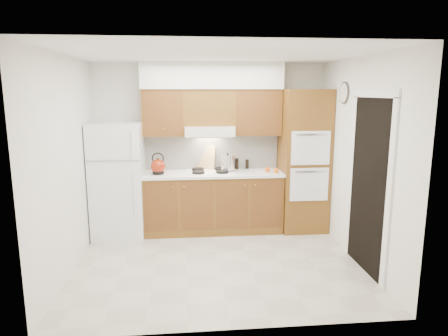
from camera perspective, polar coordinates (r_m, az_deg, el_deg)
name	(u,v)px	position (r m, az deg, el deg)	size (l,w,h in m)	color
floor	(218,262)	(5.30, -0.87, -13.27)	(3.60, 3.60, 0.00)	#BBB6A4
ceiling	(217,54)	(4.85, -0.96, 15.98)	(3.60, 3.60, 0.00)	white
wall_back	(210,147)	(6.39, -1.99, 3.08)	(3.60, 0.02, 2.60)	white
wall_left	(67,166)	(5.10, -21.52, 0.30)	(0.02, 3.00, 2.60)	white
wall_right	(358,161)	(5.36, 18.64, 0.99)	(0.02, 3.00, 2.60)	white
fridge	(118,180)	(6.19, -14.86, -1.68)	(0.75, 0.72, 1.72)	white
base_cabinets	(213,203)	(6.27, -1.54, -5.00)	(2.11, 0.60, 0.90)	brown
countertop	(213,174)	(6.15, -1.56, -0.82)	(2.13, 0.62, 0.04)	white
backsplash	(212,152)	(6.39, -1.76, 2.36)	(2.11, 0.03, 0.56)	white
oven_cabinet	(303,161)	(6.36, 11.28, 1.01)	(0.70, 0.65, 2.20)	brown
upper_cab_left	(164,113)	(6.17, -8.63, 7.82)	(0.63, 0.33, 0.70)	brown
upper_cab_right	(257,112)	(6.26, 4.68, 7.95)	(0.73, 0.33, 0.70)	brown
range_hood	(209,131)	(6.13, -2.11, 5.34)	(0.75, 0.45, 0.15)	silver
upper_cab_over_hood	(209,108)	(6.17, -2.17, 8.63)	(0.75, 0.33, 0.55)	brown
soffit	(212,76)	(6.16, -1.72, 13.05)	(2.13, 0.36, 0.40)	silver
cooktop	(210,172)	(6.16, -2.04, -0.55)	(0.74, 0.50, 0.01)	white
doorway	(368,186)	(5.09, 19.93, -2.47)	(0.02, 0.90, 2.10)	black
wall_clock	(344,93)	(5.79, 16.79, 10.26)	(0.30, 0.30, 0.02)	#3F3833
kettle	(158,166)	(6.08, -9.40, 0.23)	(0.22, 0.22, 0.22)	maroon
cutting_board	(206,157)	(6.36, -2.54, 1.59)	(0.28, 0.02, 0.38)	tan
stock_pot	(228,162)	(6.20, 0.53, 0.79)	(0.21, 0.21, 0.22)	silver
condiment_a	(231,163)	(6.41, 1.04, 0.79)	(0.06, 0.06, 0.21)	black
condiment_b	(237,164)	(6.38, 1.84, 0.61)	(0.06, 0.06, 0.18)	black
condiment_c	(247,164)	(6.45, 3.32, 0.57)	(0.05, 0.05, 0.15)	black
orange_near	(276,171)	(6.15, 7.44, -0.36)	(0.08, 0.08, 0.08)	orange
orange_far	(267,170)	(6.21, 6.23, -0.22)	(0.08, 0.08, 0.08)	#F65A0C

